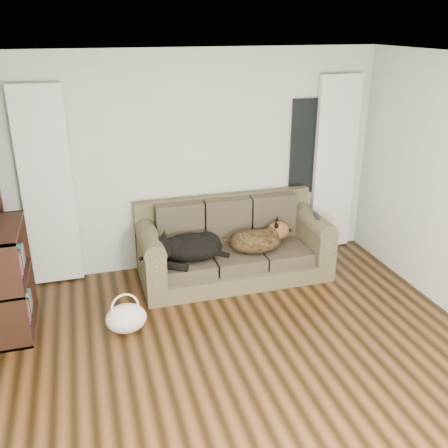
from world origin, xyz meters
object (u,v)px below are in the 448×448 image
object	(u,v)px
dog_shepherd	(258,239)
sofa	(234,242)
tote_bag	(126,317)
bookshelf	(11,282)
dog_black_lab	(188,249)

from	to	relation	value
dog_shepherd	sofa	bearing A→B (deg)	-13.00
tote_bag	bookshelf	world-z (taller)	bookshelf
dog_black_lab	tote_bag	distance (m)	1.11
dog_black_lab	dog_shepherd	bearing A→B (deg)	9.56
bookshelf	tote_bag	bearing A→B (deg)	-21.80
sofa	bookshelf	distance (m)	2.45
dog_black_lab	bookshelf	size ratio (longest dim) A/B	0.65
dog_black_lab	dog_shepherd	world-z (taller)	same
dog_shepherd	tote_bag	bearing A→B (deg)	30.16
sofa	tote_bag	size ratio (longest dim) A/B	5.47
dog_shepherd	bookshelf	size ratio (longest dim) A/B	0.58
bookshelf	dog_shepherd	bearing A→B (deg)	6.03
sofa	dog_shepherd	size ratio (longest dim) A/B	3.50
tote_bag	bookshelf	bearing A→B (deg)	159.25
dog_black_lab	tote_bag	xyz separation A→B (m)	(-0.79, -0.71, -0.32)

